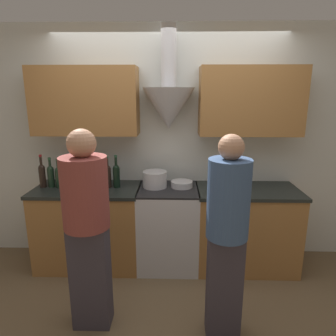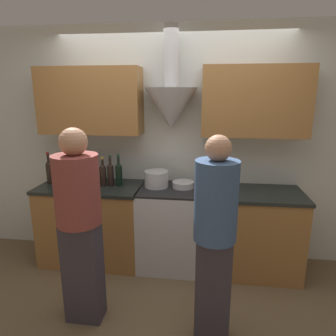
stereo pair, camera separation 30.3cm
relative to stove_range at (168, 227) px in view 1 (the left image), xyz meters
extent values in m
plane|color=brown|center=(0.00, -0.35, -0.45)|extent=(12.00, 12.00, 0.00)
cube|color=silver|center=(0.00, 0.33, 0.85)|extent=(8.40, 0.06, 2.60)
cone|color=silver|center=(0.00, 0.15, 1.27)|extent=(0.55, 0.55, 0.43)
cylinder|color=silver|center=(0.00, 0.15, 1.79)|extent=(0.15, 0.15, 0.61)
cube|color=#9E6B38|center=(-0.87, 0.15, 1.35)|extent=(1.11, 0.32, 0.70)
cube|color=#9E6B38|center=(0.85, 0.15, 1.35)|extent=(1.06, 0.32, 0.70)
cube|color=#9E6B38|center=(-0.87, 0.00, -0.02)|extent=(1.11, 0.60, 0.86)
cube|color=black|center=(-0.87, 0.00, 0.43)|extent=(1.13, 0.62, 0.03)
cube|color=#9E6B38|center=(0.85, 0.00, -0.02)|extent=(1.06, 0.60, 0.86)
cube|color=black|center=(0.85, 0.00, 0.43)|extent=(1.08, 0.62, 0.03)
cube|color=silver|center=(0.00, 0.00, -0.01)|extent=(0.64, 0.60, 0.87)
cube|color=black|center=(0.00, -0.30, -0.05)|extent=(0.45, 0.01, 0.39)
cube|color=black|center=(0.00, 0.00, 0.43)|extent=(0.64, 0.60, 0.02)
cube|color=silver|center=(0.00, 0.27, 0.37)|extent=(0.64, 0.06, 0.10)
cylinder|color=black|center=(-1.35, 0.01, 0.55)|extent=(0.07, 0.07, 0.22)
sphere|color=black|center=(-1.35, 0.01, 0.66)|extent=(0.07, 0.07, 0.07)
cylinder|color=black|center=(-1.35, 0.01, 0.73)|extent=(0.03, 0.03, 0.10)
cylinder|color=maroon|center=(-1.35, 0.01, 0.79)|extent=(0.03, 0.03, 0.02)
cylinder|color=black|center=(-1.27, 0.02, 0.54)|extent=(0.07, 0.07, 0.20)
sphere|color=black|center=(-1.27, 0.02, 0.64)|extent=(0.07, 0.07, 0.07)
cylinder|color=black|center=(-1.27, 0.02, 0.70)|extent=(0.03, 0.03, 0.09)
cylinder|color=#234C33|center=(-1.27, 0.02, 0.76)|extent=(0.03, 0.03, 0.02)
cylinder|color=black|center=(-1.17, 0.01, 0.54)|extent=(0.07, 0.07, 0.19)
sphere|color=black|center=(-1.17, 0.01, 0.63)|extent=(0.07, 0.07, 0.07)
cylinder|color=black|center=(-1.17, 0.01, 0.69)|extent=(0.03, 0.03, 0.09)
cylinder|color=#234C33|center=(-1.17, 0.01, 0.75)|extent=(0.03, 0.03, 0.02)
cylinder|color=black|center=(-1.09, 0.02, 0.54)|extent=(0.07, 0.07, 0.20)
sphere|color=black|center=(-1.09, 0.02, 0.64)|extent=(0.07, 0.07, 0.07)
cylinder|color=black|center=(-1.09, 0.02, 0.70)|extent=(0.03, 0.03, 0.08)
cylinder|color=black|center=(-1.09, 0.02, 0.75)|extent=(0.03, 0.03, 0.02)
cylinder|color=black|center=(-1.00, 0.02, 0.54)|extent=(0.07, 0.07, 0.20)
sphere|color=black|center=(-1.00, 0.02, 0.64)|extent=(0.07, 0.07, 0.07)
cylinder|color=black|center=(-1.00, 0.02, 0.71)|extent=(0.03, 0.03, 0.10)
cylinder|color=black|center=(-1.00, 0.02, 0.77)|extent=(0.03, 0.03, 0.02)
cylinder|color=black|center=(-0.91, 0.02, 0.55)|extent=(0.07, 0.07, 0.21)
sphere|color=black|center=(-0.91, 0.02, 0.66)|extent=(0.07, 0.07, 0.07)
cylinder|color=black|center=(-0.91, 0.02, 0.72)|extent=(0.03, 0.03, 0.09)
cylinder|color=maroon|center=(-0.91, 0.02, 0.77)|extent=(0.03, 0.03, 0.02)
cylinder|color=black|center=(-0.82, 0.02, 0.53)|extent=(0.07, 0.07, 0.18)
sphere|color=black|center=(-0.82, 0.02, 0.63)|extent=(0.07, 0.07, 0.07)
cylinder|color=black|center=(-0.82, 0.02, 0.69)|extent=(0.03, 0.03, 0.09)
cylinder|color=#234C33|center=(-0.82, 0.02, 0.74)|extent=(0.03, 0.03, 0.02)
cylinder|color=black|center=(-0.73, 0.00, 0.54)|extent=(0.07, 0.07, 0.20)
sphere|color=black|center=(-0.73, 0.00, 0.64)|extent=(0.07, 0.07, 0.07)
cylinder|color=black|center=(-0.73, 0.00, 0.70)|extent=(0.03, 0.03, 0.08)
cylinder|color=gold|center=(-0.73, 0.00, 0.75)|extent=(0.03, 0.03, 0.02)
cylinder|color=black|center=(-0.65, 0.02, 0.55)|extent=(0.07, 0.07, 0.21)
sphere|color=black|center=(-0.65, 0.02, 0.65)|extent=(0.07, 0.07, 0.07)
cylinder|color=black|center=(-0.65, 0.02, 0.72)|extent=(0.03, 0.03, 0.10)
cylinder|color=#234C33|center=(-0.65, 0.02, 0.78)|extent=(0.03, 0.03, 0.02)
cylinder|color=black|center=(-0.56, 0.03, 0.55)|extent=(0.07, 0.07, 0.21)
sphere|color=black|center=(-0.56, 0.03, 0.66)|extent=(0.07, 0.07, 0.07)
cylinder|color=black|center=(-0.56, 0.03, 0.72)|extent=(0.03, 0.03, 0.10)
cylinder|color=#234C33|center=(-0.56, 0.03, 0.79)|extent=(0.03, 0.03, 0.02)
cylinder|color=silver|center=(-0.14, 0.04, 0.53)|extent=(0.26, 0.26, 0.17)
cylinder|color=silver|center=(0.14, 0.05, 0.48)|extent=(0.23, 0.23, 0.07)
sphere|color=orange|center=(0.68, -0.04, 0.48)|extent=(0.08, 0.08, 0.08)
cube|color=#38333D|center=(-0.61, -0.92, -0.01)|extent=(0.30, 0.19, 0.88)
cylinder|color=brown|center=(-0.61, -0.92, 0.71)|extent=(0.35, 0.35, 0.55)
sphere|color=#AD7A5B|center=(-0.61, -0.92, 1.08)|extent=(0.21, 0.21, 0.21)
cube|color=#38333D|center=(0.46, -1.00, -0.03)|extent=(0.26, 0.17, 0.85)
cylinder|color=#38517A|center=(0.46, -1.00, 0.69)|extent=(0.31, 0.31, 0.59)
sphere|color=#AD7A5B|center=(0.46, -1.00, 1.07)|extent=(0.18, 0.18, 0.18)
camera|label=1|loc=(0.07, -3.04, 1.44)|focal=32.00mm
camera|label=2|loc=(0.38, -3.02, 1.44)|focal=32.00mm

